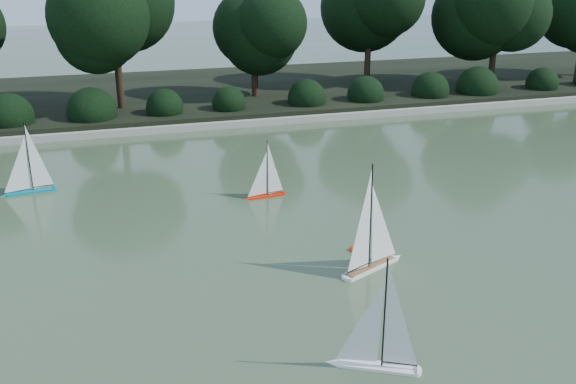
{
  "coord_description": "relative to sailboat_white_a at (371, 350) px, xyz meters",
  "views": [
    {
      "loc": [
        -3.73,
        -7.44,
        4.25
      ],
      "look_at": [
        -0.87,
        1.86,
        0.7
      ],
      "focal_mm": 40.0,
      "sensor_mm": 36.0,
      "label": 1
    }
  ],
  "objects": [
    {
      "name": "race_buoy",
      "position": [
        0.99,
        2.86,
        -0.23
      ],
      "size": [
        0.16,
        0.16,
        0.16
      ],
      "primitive_type": "sphere",
      "color": "#DC420B",
      "rests_on": "ground"
    },
    {
      "name": "pond_coping",
      "position": [
        1.1,
        10.98,
        -0.14
      ],
      "size": [
        40.0,
        0.35,
        0.18
      ],
      "primitive_type": "cube",
      "color": "gray",
      "rests_on": "ground"
    },
    {
      "name": "tree_line",
      "position": [
        2.33,
        13.42,
        2.41
      ],
      "size": [
        26.31,
        3.93,
        4.39
      ],
      "color": "black",
      "rests_on": "ground"
    },
    {
      "name": "sailboat_white_b",
      "position": [
        1.07,
        2.24,
        0.04
      ],
      "size": [
        1.2,
        0.68,
        1.71
      ],
      "color": "white",
      "rests_on": "ground"
    },
    {
      "name": "far_bank",
      "position": [
        1.1,
        14.98,
        -0.08
      ],
      "size": [
        40.0,
        8.0,
        0.3
      ],
      "primitive_type": "cube",
      "color": "black",
      "rests_on": "ground"
    },
    {
      "name": "sailboat_teal",
      "position": [
        -4.04,
        7.1,
        0.0
      ],
      "size": [
        1.08,
        0.33,
        1.47
      ],
      "color": "#047D94",
      "rests_on": "ground"
    },
    {
      "name": "sailboat_white_a",
      "position": [
        0.0,
        0.0,
        0.0
      ],
      "size": [
        1.0,
        0.64,
        1.45
      ],
      "color": "white",
      "rests_on": "ground"
    },
    {
      "name": "shrub_hedge",
      "position": [
        1.1,
        11.88,
        0.22
      ],
      "size": [
        29.1,
        1.1,
        1.1
      ],
      "color": "black",
      "rests_on": "ground"
    },
    {
      "name": "ground",
      "position": [
        1.1,
        1.98,
        -0.23
      ],
      "size": [
        80.0,
        80.0,
        0.0
      ],
      "primitive_type": "plane",
      "color": "#32472B",
      "rests_on": "ground"
    },
    {
      "name": "sailboat_orange",
      "position": [
        0.26,
        5.54,
        -0.05
      ],
      "size": [
        0.85,
        0.22,
        1.16
      ],
      "color": "red",
      "rests_on": "ground"
    }
  ]
}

